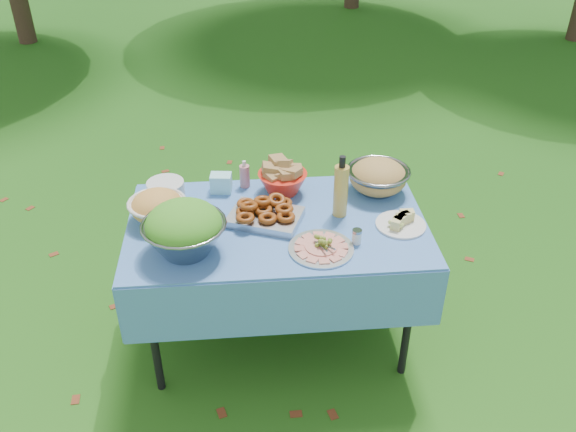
% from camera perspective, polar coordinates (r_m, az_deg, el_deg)
% --- Properties ---
extents(ground, '(80.00, 80.00, 0.00)m').
position_cam_1_polar(ground, '(3.47, -0.89, -11.05)').
color(ground, '#09350A').
rests_on(ground, ground).
extents(picnic_table, '(1.46, 0.86, 0.76)m').
position_cam_1_polar(picnic_table, '(3.22, -0.95, -6.22)').
color(picnic_table, '#80BCF6').
rests_on(picnic_table, ground).
extents(salad_bowl, '(0.39, 0.39, 0.25)m').
position_cam_1_polar(salad_bowl, '(2.76, -9.70, -1.21)').
color(salad_bowl, gray).
rests_on(salad_bowl, picnic_table).
extents(pasta_bowl_white, '(0.32, 0.32, 0.16)m').
position_cam_1_polar(pasta_bowl_white, '(3.03, -12.15, 0.89)').
color(pasta_bowl_white, silver).
rests_on(pasta_bowl_white, picnic_table).
extents(plate_stack, '(0.24, 0.24, 0.08)m').
position_cam_1_polar(plate_stack, '(3.25, -11.37, 2.52)').
color(plate_stack, silver).
rests_on(plate_stack, picnic_table).
extents(wipes_box, '(0.12, 0.09, 0.10)m').
position_cam_1_polar(wipes_box, '(3.23, -6.28, 3.10)').
color(wipes_box, '#9EF2FA').
rests_on(wipes_box, picnic_table).
extents(sanitizer_bottle, '(0.07, 0.07, 0.15)m').
position_cam_1_polar(sanitizer_bottle, '(3.25, -4.08, 3.96)').
color(sanitizer_bottle, '#CD797F').
rests_on(sanitizer_bottle, picnic_table).
extents(bread_bowl, '(0.28, 0.28, 0.17)m').
position_cam_1_polar(bread_bowl, '(3.19, -0.51, 3.62)').
color(bread_bowl, red).
rests_on(bread_bowl, picnic_table).
extents(pasta_bowl_steel, '(0.35, 0.35, 0.18)m').
position_cam_1_polar(pasta_bowl_steel, '(3.23, 8.43, 3.70)').
color(pasta_bowl_steel, gray).
rests_on(pasta_bowl_steel, picnic_table).
extents(fried_tray, '(0.41, 0.35, 0.08)m').
position_cam_1_polar(fried_tray, '(2.98, -2.15, 0.20)').
color(fried_tray, '#B1B1B6').
rests_on(fried_tray, picnic_table).
extents(charcuterie_platter, '(0.35, 0.35, 0.07)m').
position_cam_1_polar(charcuterie_platter, '(2.79, 3.13, -2.59)').
color(charcuterie_platter, silver).
rests_on(charcuterie_platter, picnic_table).
extents(oil_bottle, '(0.09, 0.09, 0.32)m').
position_cam_1_polar(oil_bottle, '(2.98, 4.98, 2.80)').
color(oil_bottle, gold).
rests_on(oil_bottle, picnic_table).
extents(cheese_plate, '(0.33, 0.33, 0.07)m').
position_cam_1_polar(cheese_plate, '(3.00, 10.55, -0.36)').
color(cheese_plate, silver).
rests_on(cheese_plate, picnic_table).
extents(shaker, '(0.05, 0.05, 0.07)m').
position_cam_1_polar(shaker, '(2.84, 6.45, -1.92)').
color(shaker, silver).
rests_on(shaker, picnic_table).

